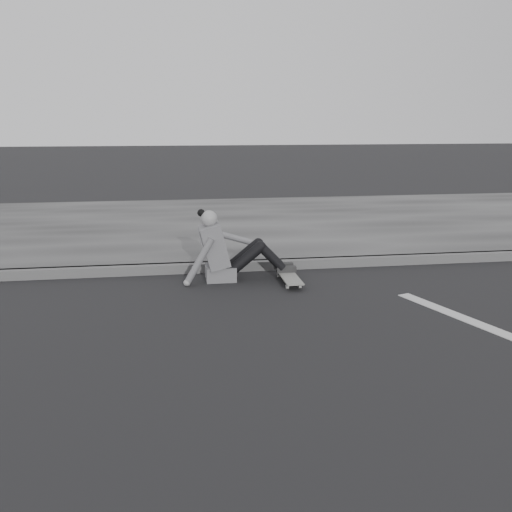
# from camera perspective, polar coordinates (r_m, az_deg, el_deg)

# --- Properties ---
(ground) EXTENTS (80.00, 80.00, 0.00)m
(ground) POSITION_cam_1_polar(r_m,az_deg,el_deg) (4.94, -2.34, -9.25)
(ground) COLOR black
(ground) RESTS_ON ground
(curb) EXTENTS (24.00, 0.16, 0.12)m
(curb) POSITION_cam_1_polar(r_m,az_deg,el_deg) (7.36, -4.60, -1.10)
(curb) COLOR #4C4C4C
(curb) RESTS_ON ground
(sidewalk) EXTENTS (24.00, 6.00, 0.12)m
(sidewalk) POSITION_cam_1_polar(r_m,az_deg,el_deg) (10.31, -5.85, 3.08)
(sidewalk) COLOR #3A3A3A
(sidewalk) RESTS_ON ground
(skateboard) EXTENTS (0.20, 0.78, 0.09)m
(skateboard) POSITION_cam_1_polar(r_m,az_deg,el_deg) (6.86, 3.31, -2.09)
(skateboard) COLOR #979792
(skateboard) RESTS_ON ground
(seated_woman) EXTENTS (1.38, 0.46, 0.88)m
(seated_woman) POSITION_cam_1_polar(r_m,az_deg,el_deg) (6.91, -3.05, 0.52)
(seated_woman) COLOR #5A595C
(seated_woman) RESTS_ON ground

